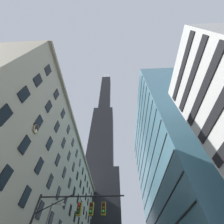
{
  "coord_description": "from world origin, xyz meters",
  "views": [
    {
      "loc": [
        0.89,
        -10.55,
        1.31
      ],
      "look_at": [
        -0.2,
        13.98,
        32.55
      ],
      "focal_mm": 21.76,
      "sensor_mm": 36.0,
      "label": 1
    }
  ],
  "objects": [
    {
      "name": "station_building",
      "position": [
        -18.29,
        31.21,
        14.79
      ],
      "size": [
        15.24,
        74.44,
        29.62
      ],
      "color": "#B2A88E",
      "rests_on": "ground"
    },
    {
      "name": "glass_office_midrise",
      "position": [
        19.8,
        32.66,
        26.72
      ],
      "size": [
        17.71,
        46.41,
        53.43
      ],
      "color": "teal",
      "rests_on": "ground"
    },
    {
      "name": "dark_skyscraper",
      "position": [
        -10.64,
        72.1,
        59.91
      ],
      "size": [
        24.7,
        24.7,
        199.91
      ],
      "color": "black",
      "rests_on": "ground"
    },
    {
      "name": "traffic_signal_mast",
      "position": [
        -3.35,
        4.6,
        5.23
      ],
      "size": [
        8.75,
        0.63,
        6.96
      ],
      "color": "black",
      "rests_on": "sidewalk_left"
    }
  ]
}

